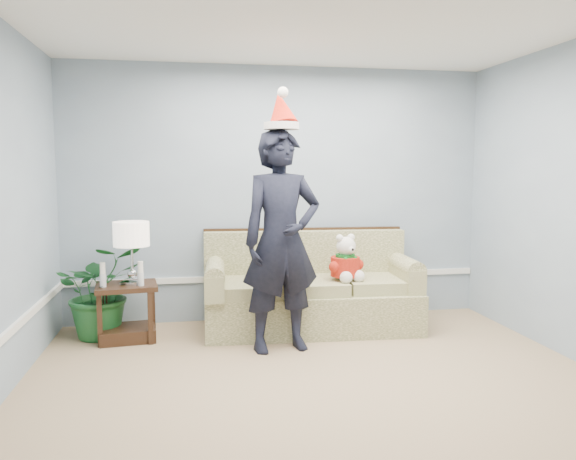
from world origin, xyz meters
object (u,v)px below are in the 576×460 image
(side_table, at_px, (127,318))
(table_lamp, at_px, (131,237))
(teddy_bear, at_px, (345,264))
(sofa, at_px, (310,293))
(houseplant, at_px, (101,291))
(man, at_px, (282,241))

(side_table, relative_size, table_lamp, 1.02)
(table_lamp, xyz_separation_m, teddy_bear, (2.05, -0.08, -0.30))
(sofa, bearing_deg, teddy_bear, -33.01)
(table_lamp, height_order, houseplant, table_lamp)
(table_lamp, relative_size, man, 0.30)
(side_table, xyz_separation_m, man, (1.40, -0.53, 0.78))
(table_lamp, xyz_separation_m, houseplant, (-0.31, 0.17, -0.54))
(houseplant, xyz_separation_m, teddy_bear, (2.36, -0.25, 0.24))
(side_table, relative_size, teddy_bear, 1.29)
(houseplant, bearing_deg, side_table, -29.85)
(sofa, relative_size, teddy_bear, 4.62)
(teddy_bear, bearing_deg, sofa, 125.00)
(houseplant, bearing_deg, man, -22.16)
(houseplant, xyz_separation_m, man, (1.65, -0.67, 0.53))
(sofa, bearing_deg, table_lamp, -172.06)
(sofa, relative_size, table_lamp, 3.66)
(man, bearing_deg, table_lamp, 148.93)
(table_lamp, bearing_deg, man, -20.53)
(sofa, xyz_separation_m, side_table, (-1.80, -0.12, -0.14))
(sofa, relative_size, man, 1.10)
(sofa, xyz_separation_m, teddy_bear, (0.31, -0.22, 0.34))
(sofa, height_order, table_lamp, table_lamp)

